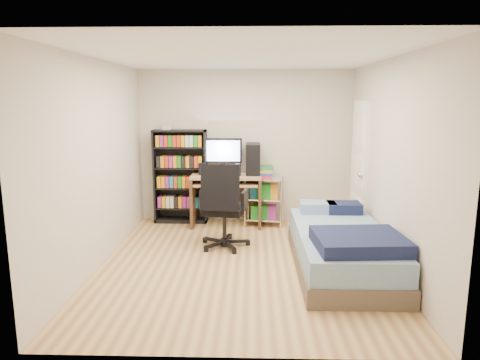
{
  "coord_description": "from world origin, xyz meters",
  "views": [
    {
      "loc": [
        0.12,
        -5.06,
        2.0
      ],
      "look_at": [
        -0.04,
        0.4,
        0.98
      ],
      "focal_mm": 32.0,
      "sensor_mm": 36.0,
      "label": 1
    }
  ],
  "objects_px": {
    "media_shelf": "(181,175)",
    "computer_desk": "(234,179)",
    "bed": "(342,248)",
    "office_chair": "(224,221)"
  },
  "relations": [
    {
      "from": "office_chair",
      "to": "computer_desk",
      "type": "bearing_deg",
      "value": 95.13
    },
    {
      "from": "media_shelf",
      "to": "computer_desk",
      "type": "bearing_deg",
      "value": -7.1
    },
    {
      "from": "computer_desk",
      "to": "office_chair",
      "type": "bearing_deg",
      "value": -94.36
    },
    {
      "from": "media_shelf",
      "to": "office_chair",
      "type": "bearing_deg",
      "value": -57.88
    },
    {
      "from": "media_shelf",
      "to": "bed",
      "type": "height_order",
      "value": "media_shelf"
    },
    {
      "from": "bed",
      "to": "office_chair",
      "type": "bearing_deg",
      "value": 153.42
    },
    {
      "from": "computer_desk",
      "to": "bed",
      "type": "bearing_deg",
      "value": -53.82
    },
    {
      "from": "computer_desk",
      "to": "bed",
      "type": "height_order",
      "value": "computer_desk"
    },
    {
      "from": "media_shelf",
      "to": "computer_desk",
      "type": "height_order",
      "value": "media_shelf"
    },
    {
      "from": "media_shelf",
      "to": "bed",
      "type": "bearing_deg",
      "value": -41.45
    }
  ]
}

